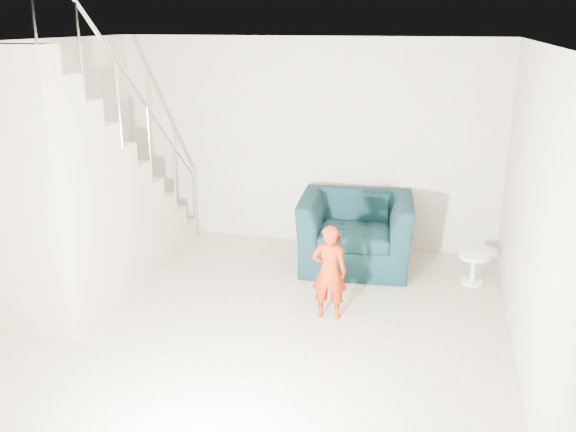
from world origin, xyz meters
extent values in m
plane|color=gray|center=(0.00, 0.00, 0.00)|extent=(5.50, 5.50, 0.00)
plane|color=silver|center=(0.00, 0.00, 2.70)|extent=(5.50, 5.50, 0.00)
plane|color=#A89988|center=(0.00, 2.75, 1.35)|extent=(5.00, 0.00, 5.00)
plane|color=#A89988|center=(0.00, -2.75, 1.35)|extent=(5.00, 0.00, 5.00)
plane|color=#A89988|center=(2.50, 0.00, 1.35)|extent=(0.00, 5.50, 5.50)
imported|color=black|center=(0.78, 2.05, 0.43)|extent=(1.43, 1.28, 0.87)
imported|color=maroon|center=(0.72, 0.62, 0.49)|extent=(0.38, 0.27, 0.98)
cylinder|color=white|center=(2.17, 1.84, 0.34)|extent=(0.35, 0.35, 0.04)
cylinder|color=white|center=(2.17, 1.84, 0.16)|extent=(0.05, 0.05, 0.32)
cylinder|color=white|center=(2.17, 1.84, 0.01)|extent=(0.25, 0.25, 0.03)
cube|color=#ADA089|center=(-2.00, 2.35, 0.14)|extent=(1.00, 0.30, 0.27)
cube|color=#ADA089|center=(-2.00, 2.05, 0.27)|extent=(1.00, 0.30, 0.54)
cube|color=#ADA089|center=(-2.00, 1.75, 0.41)|extent=(1.00, 0.30, 0.81)
cube|color=#ADA089|center=(-2.00, 1.45, 0.54)|extent=(1.00, 0.30, 1.08)
cube|color=#ADA089|center=(-2.00, 1.15, 0.68)|extent=(1.00, 0.30, 1.35)
cube|color=#ADA089|center=(-2.00, 0.85, 0.81)|extent=(1.00, 0.30, 1.62)
cube|color=#ADA089|center=(-2.00, 0.55, 0.95)|extent=(1.00, 0.30, 1.89)
cube|color=#ADA089|center=(-2.00, 0.25, 1.08)|extent=(1.00, 0.30, 2.16)
cube|color=#ADA089|center=(-2.00, -0.05, 1.22)|extent=(1.00, 0.30, 2.43)
cube|color=#ADA089|center=(-2.00, -0.35, 1.35)|extent=(1.00, 0.30, 2.70)
cylinder|color=silver|center=(-1.50, 1.00, 2.25)|extent=(0.04, 3.03, 2.73)
cylinder|color=silver|center=(-1.50, 2.50, 0.50)|extent=(0.04, 0.04, 1.00)
cube|color=black|center=(0.96, 2.31, 0.68)|extent=(0.37, 0.17, 0.36)
cube|color=black|center=(0.21, 2.07, 0.55)|extent=(0.05, 0.51, 0.58)
cube|color=black|center=(0.83, 0.57, 0.85)|extent=(0.04, 0.05, 0.10)
camera|label=1|loc=(1.72, -4.92, 2.89)|focal=38.00mm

